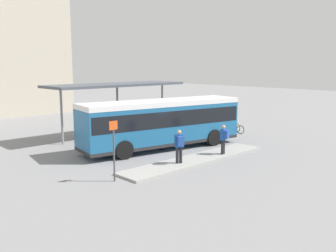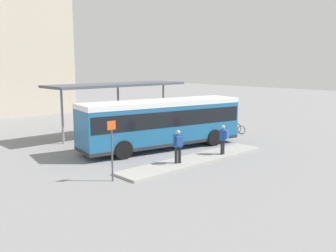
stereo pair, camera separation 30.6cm
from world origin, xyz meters
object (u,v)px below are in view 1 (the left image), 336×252
Objects in this scene: bicycle_orange at (235,129)px; platform_sign at (114,148)px; pedestrian_waiting at (179,144)px; bicycle_black at (224,126)px; pedestrian_companion at (224,138)px; city_bus at (162,120)px; bicycle_green at (231,127)px.

platform_sign is at bearing -81.50° from bicycle_orange.
pedestrian_waiting is 1.06× the size of bicycle_black.
pedestrian_waiting is 4.09m from platform_sign.
pedestrian_companion is 8.64m from bicycle_black.
bicycle_orange is (6.51, 3.94, -0.77)m from pedestrian_companion.
city_bus is 6.97× the size of bicycle_orange.
pedestrian_companion is at bearing -43.74° from bicycle_black.
bicycle_orange is at bearing 13.87° from platform_sign.
pedestrian_companion is at bearing 122.98° from bicycle_green.
bicycle_orange is 0.74m from bicycle_green.
bicycle_orange is 1.34m from bicycle_black.
bicycle_black is at bearing 18.43° from platform_sign.
bicycle_green is (8.06, 0.61, -1.43)m from city_bus.
pedestrian_waiting is at bearing -109.97° from city_bus.
bicycle_black is at bearing 19.25° from city_bus.
pedestrian_waiting is at bearing -2.26° from platform_sign.
city_bus is 6.46× the size of bicycle_black.
pedestrian_waiting is 3.36m from pedestrian_companion.
bicycle_orange is 14.39m from platform_sign.
platform_sign is (-4.07, 0.16, 0.41)m from pedestrian_waiting.
pedestrian_companion is 8.29m from bicycle_green.
bicycle_green is 0.65m from bicycle_black.
city_bus reaches higher than pedestrian_waiting.
bicycle_green is (10.19, 4.25, -0.78)m from pedestrian_waiting.
pedestrian_waiting is 10.52m from bicycle_orange.
pedestrian_companion is 1.10× the size of bicycle_orange.
pedestrian_companion reaches higher than bicycle_orange.
city_bus is 8.21m from bicycle_green.
pedestrian_companion reaches higher than bicycle_black.
bicycle_orange is at bearing -46.09° from pedestrian_waiting.
pedestrian_waiting reaches higher than bicycle_orange.
city_bus is 4.27m from pedestrian_waiting.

